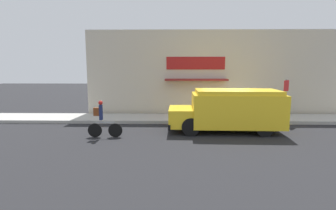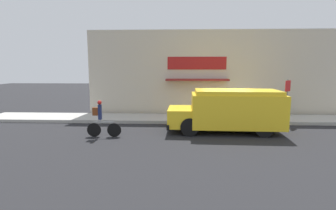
# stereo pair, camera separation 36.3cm
# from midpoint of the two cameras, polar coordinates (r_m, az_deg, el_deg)

# --- Properties ---
(ground_plane) EXTENTS (70.00, 70.00, 0.00)m
(ground_plane) POSITION_cam_midpoint_polar(r_m,az_deg,el_deg) (14.77, 13.00, -4.19)
(ground_plane) COLOR #232326
(sidewalk) EXTENTS (28.00, 2.30, 0.18)m
(sidewalk) POSITION_cam_midpoint_polar(r_m,az_deg,el_deg) (15.86, 12.26, -2.98)
(sidewalk) COLOR #ADAAA3
(sidewalk) RESTS_ON ground_plane
(storefront) EXTENTS (16.73, 1.06, 5.44)m
(storefront) POSITION_cam_midpoint_polar(r_m,az_deg,el_deg) (17.02, 11.56, 6.72)
(storefront) COLOR beige
(storefront) RESTS_ON ground_plane
(school_bus) EXTENTS (5.47, 2.68, 2.04)m
(school_bus) POSITION_cam_midpoint_polar(r_m,az_deg,el_deg) (13.03, 14.01, -1.06)
(school_bus) COLOR yellow
(school_bus) RESTS_ON ground_plane
(cyclist) EXTENTS (1.55, 0.20, 1.66)m
(cyclist) POSITION_cam_midpoint_polar(r_m,az_deg,el_deg) (12.11, -13.53, -3.09)
(cyclist) COLOR black
(cyclist) RESTS_ON ground_plane
(stop_sign_post) EXTENTS (0.45, 0.45, 2.28)m
(stop_sign_post) POSITION_cam_midpoint_polar(r_m,az_deg,el_deg) (15.83, 25.13, 2.32)
(stop_sign_post) COLOR slate
(stop_sign_post) RESTS_ON sidewalk
(trash_bin) EXTENTS (0.50, 0.50, 0.95)m
(trash_bin) POSITION_cam_midpoint_polar(r_m,az_deg,el_deg) (17.51, 24.24, -0.59)
(trash_bin) COLOR #2D5138
(trash_bin) RESTS_ON sidewalk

